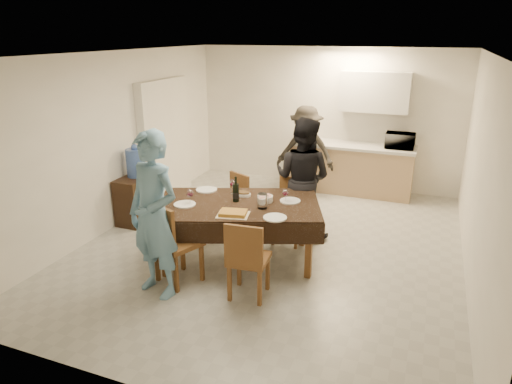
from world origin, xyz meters
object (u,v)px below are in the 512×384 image
Objects in this scene: console at (139,198)px; savoury_tart at (233,213)px; dining_table at (238,206)px; water_pitcher at (262,201)px; person_far at (302,178)px; person_near at (154,216)px; microwave at (400,141)px; person_kitchen at (305,151)px; water_jug at (136,163)px; wine_bottle at (236,189)px.

savoury_tart is at bearing -26.56° from console.
dining_table reaches higher than console.
savoury_tart is (-0.25, -0.33, -0.07)m from water_pitcher.
console is at bearing 17.77° from person_far.
person_near is (1.45, -1.72, 0.58)m from console.
console is at bearing 34.84° from microwave.
savoury_tart is 0.23× the size of person_kitchen.
water_jug is 2.25m from person_near.
person_kitchen is (0.17, 2.75, -0.15)m from wine_bottle.
person_near is at bearing -137.94° from dining_table.
console is 4.56m from microwave.
wine_bottle is 0.19× the size of person_far.
water_pitcher is at bearing -17.04° from console.
wine_bottle is 0.20× the size of person_kitchen.
water_pitcher is 1.12m from person_far.
person_near is (1.45, -1.72, 0.00)m from water_jug.
savoury_tart is (2.10, -1.05, 0.46)m from console.
person_kitchen is at bearing 94.65° from water_pitcher.
person_near is 2.37m from person_far.
dining_table is 0.40m from savoury_tart.
microwave is (3.70, 2.58, 0.68)m from console.
person_far is at bearing 79.70° from water_pitcher.
console is at bearing 145.17° from person_near.
microwave is 2.48m from person_far.
person_far is 1.80m from person_kitchen.
water_jug is at bearing 145.17° from person_near.
console is (-2.00, 0.67, -0.40)m from dining_table.
savoury_tart is 3.97m from microwave.
dining_table is 12.44× the size of water_pitcher.
microwave is 4.85m from person_near.
wine_bottle is at bearing -17.64° from console.
microwave is (1.35, 3.30, 0.15)m from water_pitcher.
water_pitcher is 0.42m from savoury_tart.
person_far is at bearing 42.06° from dining_table.
wine_bottle is 0.48m from savoury_tart.
water_pitcher is at bearing 63.03° from person_near.
water_pitcher is 3.56m from microwave.
microwave reaches higher than water_pitcher.
wine_bottle is at bearing 109.23° from savoury_tart.
dining_table is 1.19m from person_far.
savoury_tart is 0.21× the size of person_far.
person_kitchen is at bearing 86.49° from wine_bottle.
water_pitcher is (2.35, -0.72, -0.06)m from water_jug.
person_near is (-0.55, -1.05, 0.19)m from dining_table.
microwave is at bearing 61.31° from wine_bottle.
person_near is at bearing -134.13° from savoury_tart.
microwave is at bearing 66.21° from savoury_tart.
microwave is 0.26× the size of person_near.
wine_bottle is at bearing -93.51° from person_kitchen.
microwave reaches higher than savoury_tart.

